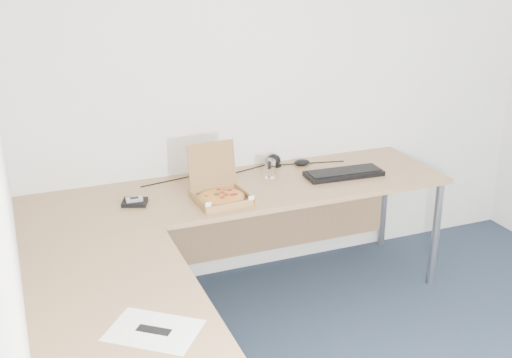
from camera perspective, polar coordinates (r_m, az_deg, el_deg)
name	(u,v)px	position (r m, az deg, el deg)	size (l,w,h in m)	color
room_shell	(483,169)	(2.68, 19.47, 0.86)	(3.50, 3.50, 2.50)	white
desk	(210,230)	(3.30, -4.06, -4.55)	(2.50, 2.20, 0.73)	#A47B50
pizza_box	(221,194)	(3.58, -3.15, -1.34)	(0.28, 0.33, 0.29)	#9C6F3D
drinking_glass	(270,168)	(3.90, 1.27, 0.94)	(0.07, 0.07, 0.11)	white
keyboard	(344,174)	(3.97, 7.80, 0.48)	(0.48, 0.17, 0.03)	black
mouse	(302,162)	(4.13, 4.09, 1.47)	(0.11, 0.07, 0.04)	black
wallet	(135,202)	(3.59, -10.71, -2.04)	(0.13, 0.11, 0.02)	black
phone	(134,199)	(3.57, -10.75, -1.79)	(0.09, 0.05, 0.02)	#B2B5BA
paper_sheet	(154,330)	(2.49, -9.06, -13.12)	(0.33, 0.23, 0.00)	white
dome_speaker	(274,160)	(4.10, 1.59, 1.73)	(0.10, 0.10, 0.08)	black
cable_bundle	(241,171)	(4.01, -1.35, 0.68)	(0.64, 0.04, 0.01)	black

